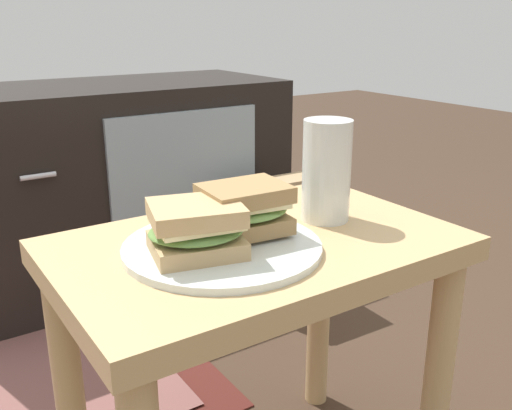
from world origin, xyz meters
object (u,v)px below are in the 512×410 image
Objects in this scene: sandwich_front at (196,229)px; sandwich_back at (245,209)px; tv_cabinet at (116,184)px; plate at (222,247)px; beer_glass at (326,172)px; paper_bag at (284,241)px.

sandwich_back is at bearing 12.23° from sandwich_front.
tv_cabinet is at bearing 80.57° from sandwich_back.
plate is at bearing -167.77° from sandwich_back.
sandwich_back is at bearing 12.23° from plate.
sandwich_back is at bearing -99.43° from tv_cabinet.
plate is 0.06m from sandwich_back.
sandwich_front is 0.09m from sandwich_back.
tv_cabinet is 0.99m from sandwich_back.
sandwich_back is 0.16m from beer_glass.
sandwich_back is (-0.16, -0.95, 0.22)m from tv_cabinet.
plate is 0.21m from beer_glass.
tv_cabinet reaches higher than sandwich_back.
paper_bag is (0.56, 0.57, -0.33)m from sandwich_front.
sandwich_back is 0.80m from paper_bag.
sandwich_back is (0.09, 0.02, 0.01)m from sandwich_front.
beer_glass is at bearing -121.03° from paper_bag.
paper_bag is (0.32, -0.40, -0.12)m from tv_cabinet.
sandwich_front reaches higher than plate.
tv_cabinet is 6.24× the size of beer_glass.
plate is 1.73× the size of beer_glass.
sandwich_front is at bearing -167.77° from sandwich_back.
tv_cabinet is at bearing 89.70° from beer_glass.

